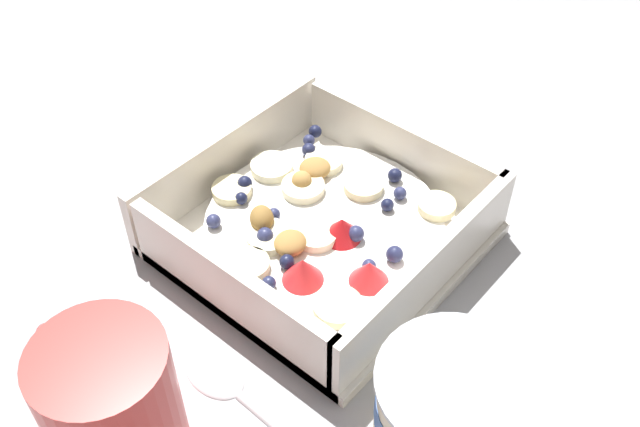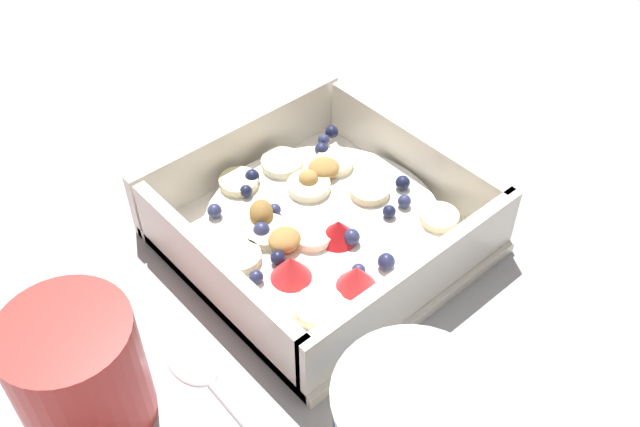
{
  "view_description": "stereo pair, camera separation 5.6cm",
  "coord_description": "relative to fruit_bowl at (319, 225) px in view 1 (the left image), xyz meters",
  "views": [
    {
      "loc": [
        0.29,
        0.26,
        0.42
      ],
      "look_at": [
        -0.02,
        -0.0,
        0.03
      ],
      "focal_mm": 41.15,
      "sensor_mm": 36.0,
      "label": 1
    },
    {
      "loc": [
        0.25,
        0.3,
        0.42
      ],
      "look_at": [
        -0.02,
        -0.0,
        0.03
      ],
      "focal_mm": 41.15,
      "sensor_mm": 36.0,
      "label": 2
    }
  ],
  "objects": [
    {
      "name": "ground_plane",
      "position": [
        0.02,
        0.0,
        -0.02
      ],
      "size": [
        2.4,
        2.4,
        0.0
      ],
      "primitive_type": "plane",
      "color": "#9E9EA3"
    },
    {
      "name": "fruit_bowl",
      "position": [
        0.0,
        0.0,
        0.0
      ],
      "size": [
        0.21,
        0.21,
        0.06
      ],
      "color": "white",
      "rests_on": "ground"
    },
    {
      "name": "spoon",
      "position": [
        0.14,
        0.05,
        -0.01
      ],
      "size": [
        0.03,
        0.17,
        0.01
      ],
      "color": "silver",
      "rests_on": "ground"
    },
    {
      "name": "yogurt_cup",
      "position": [
        0.08,
        0.17,
        0.02
      ],
      "size": [
        0.1,
        0.1,
        0.07
      ],
      "color": "beige",
      "rests_on": "ground"
    },
    {
      "name": "coffee_mug",
      "position": [
        0.21,
        0.02,
        0.03
      ],
      "size": [
        0.08,
        0.11,
        0.09
      ],
      "color": "red",
      "rests_on": "ground"
    }
  ]
}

